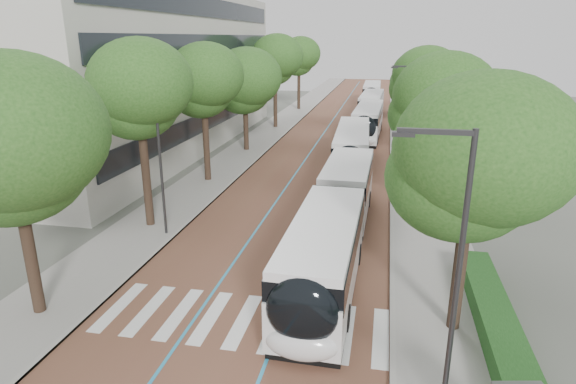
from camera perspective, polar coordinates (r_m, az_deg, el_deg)
name	(u,v)px	position (r m, az deg, el deg)	size (l,w,h in m)	color
ground	(229,336)	(17.69, -6.95, -16.60)	(160.00, 160.00, 0.00)	#51544C
road	(340,130)	(54.90, 6.23, 7.32)	(11.00, 140.00, 0.02)	brown
sidewalk_left	(276,127)	(56.06, -1.49, 7.69)	(4.00, 140.00, 0.12)	gray
sidewalk_right	(409,132)	(54.73, 14.12, 6.91)	(4.00, 140.00, 0.12)	gray
kerb_left	(292,128)	(55.67, 0.44, 7.62)	(0.20, 140.00, 0.14)	gray
kerb_right	(391,131)	(54.68, 12.12, 7.03)	(0.20, 140.00, 0.14)	gray
zebra_crossing	(243,320)	(18.41, -5.34, -14.92)	(10.55, 3.60, 0.01)	silver
lane_line_left	(326,129)	(55.06, 4.56, 7.41)	(0.12, 126.00, 0.01)	teal
lane_line_right	(355,130)	(54.78, 7.91, 7.24)	(0.12, 126.00, 0.01)	teal
office_building	(120,71)	(48.44, -19.29, 13.40)	(18.11, 40.00, 14.00)	#BBB8AD
hedge	(509,356)	(17.22, 24.68, -17.28)	(1.20, 14.00, 0.80)	#163D15
streetlight_near	(451,267)	(12.06, 18.77, -8.46)	(1.82, 0.20, 8.00)	#2C2C2F
streetlight_far	(410,112)	(36.18, 14.29, 9.14)	(1.82, 0.20, 8.00)	#2C2C2F
lamp_post_left	(160,159)	(25.07, -14.91, 3.77)	(0.14, 0.14, 8.00)	#2C2C2F
trees_left	(231,79)	(40.06, -6.75, 13.15)	(6.29, 60.90, 9.82)	black
trees_right	(428,96)	(35.08, 16.30, 10.84)	(5.74, 47.57, 8.80)	black
lead_bus	(335,223)	(22.76, 5.64, -3.73)	(2.82, 18.44, 3.20)	black
bus_queued_0	(352,150)	(37.92, 7.59, 5.00)	(3.01, 12.49, 3.20)	silver
bus_queued_1	(368,122)	(50.74, 9.43, 8.17)	(2.85, 12.46, 3.20)	silver
bus_queued_2	(371,106)	(62.81, 9.82, 9.98)	(2.91, 12.47, 3.20)	silver
bus_queued_3	(372,94)	(76.78, 9.90, 11.38)	(2.69, 12.43, 3.20)	silver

